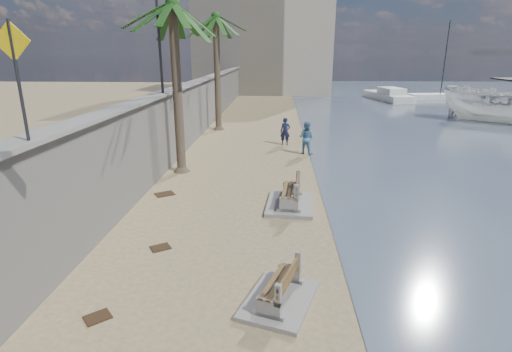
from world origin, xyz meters
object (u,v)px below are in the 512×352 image
object	(u,v)px
palm_mid	(172,6)
sailboat_west	(440,96)
person_a	(285,130)
person_b	(306,136)
boat_cruiser	(505,102)
palm_back	(216,18)
yacht_far	(387,97)
bench_near	(280,288)
bench_far	(290,195)

from	to	relation	value
palm_mid	sailboat_west	size ratio (longest dim) A/B	0.91
palm_mid	sailboat_west	distance (m)	41.29
person_a	person_b	distance (m)	2.44
boat_cruiser	palm_back	bearing A→B (deg)	135.73
person_b	sailboat_west	xyz separation A→B (m)	(18.16, 28.89, -0.69)
palm_mid	yacht_far	distance (m)	36.34
bench_near	palm_back	xyz separation A→B (m)	(-4.43, 20.90, 7.24)
bench_near	palm_mid	xyz separation A→B (m)	(-4.62, 10.11, 6.90)
palm_mid	person_a	bearing A→B (deg)	50.35
sailboat_west	boat_cruiser	bearing A→B (deg)	-95.89
bench_near	sailboat_west	bearing A→B (deg)	65.39
bench_far	yacht_far	xyz separation A→B (m)	(12.41, 35.32, -0.10)
bench_near	boat_cruiser	world-z (taller)	boat_cruiser
bench_far	boat_cruiser	size ratio (longest dim) A/B	0.63
bench_far	boat_cruiser	xyz separation A→B (m)	(17.41, 19.25, 1.18)
bench_near	yacht_far	distance (m)	43.19
sailboat_west	yacht_far	bearing A→B (deg)	-167.09
person_a	person_b	xyz separation A→B (m)	(1.11, -2.17, 0.05)
bench_far	palm_mid	bearing A→B (deg)	140.10
person_b	sailboat_west	world-z (taller)	sailboat_west
palm_mid	sailboat_west	xyz separation A→B (m)	(24.23, 32.70, -6.97)
yacht_far	bench_far	bearing A→B (deg)	150.94
bench_near	bench_far	distance (m)	5.94
boat_cruiser	sailboat_west	size ratio (longest dim) A/B	0.45
boat_cruiser	sailboat_west	xyz separation A→B (m)	(1.82, 17.63, -1.33)
bench_far	palm_back	size ratio (longest dim) A/B	0.30
palm_back	sailboat_west	xyz separation A→B (m)	(24.04, 21.91, -7.31)
boat_cruiser	person_b	bearing A→B (deg)	159.40
bench_far	sailboat_west	xyz separation A→B (m)	(19.23, 36.88, -0.14)
bench_near	person_a	xyz separation A→B (m)	(0.34, 16.09, 0.58)
bench_near	palm_back	size ratio (longest dim) A/B	0.27
palm_mid	yacht_far	xyz separation A→B (m)	(17.41, 31.13, -6.92)
person_a	boat_cruiser	world-z (taller)	boat_cruiser
bench_near	bench_far	size ratio (longest dim) A/B	0.92
sailboat_west	palm_back	bearing A→B (deg)	-137.66
person_a	person_b	bearing A→B (deg)	-58.15
bench_near	yacht_far	xyz separation A→B (m)	(12.79, 41.25, -0.02)
bench_far	yacht_far	bearing A→B (deg)	70.64
palm_mid	boat_cruiser	world-z (taller)	palm_mid
bench_near	palm_mid	distance (m)	13.09
bench_near	sailboat_west	world-z (taller)	sailboat_west
person_b	bench_far	bearing A→B (deg)	107.76
palm_mid	person_b	xyz separation A→B (m)	(6.07, 3.81, -6.28)
boat_cruiser	yacht_far	bearing A→B (deg)	52.13
bench_far	person_a	bearing A→B (deg)	90.28
palm_back	person_a	size ratio (longest dim) A/B	4.57
palm_back	sailboat_west	bearing A→B (deg)	42.34
person_a	yacht_far	world-z (taller)	person_a
person_a	yacht_far	distance (m)	28.08
bench_far	bench_near	bearing A→B (deg)	-93.73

